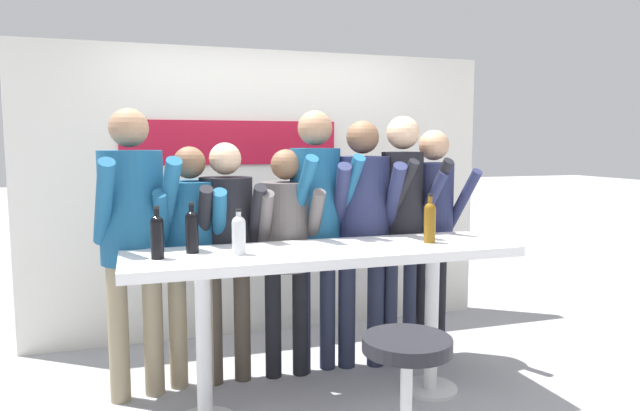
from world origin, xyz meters
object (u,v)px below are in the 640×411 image
(person_center_right, at_px, (316,210))
(person_center_left, at_px, (227,236))
(person_rightmost, at_px, (433,215))
(tasting_table, at_px, (325,272))
(wine_bottle_1, at_px, (157,235))
(person_far_right, at_px, (403,208))
(person_left, at_px, (191,241))
(person_right, at_px, (362,217))
(person_far_left, at_px, (132,222))
(bar_stool, at_px, (406,383))
(wine_bottle_2, at_px, (430,220))
(wine_bottle_0, at_px, (239,233))
(wine_bottle_3, at_px, (192,230))
(person_center, at_px, (287,238))

(person_center_right, bearing_deg, person_center_left, 174.25)
(person_rightmost, bearing_deg, tasting_table, -159.60)
(wine_bottle_1, bearing_deg, person_far_right, 16.20)
(person_left, distance_m, person_far_right, 1.51)
(person_left, xyz_separation_m, person_right, (1.20, -0.03, 0.11))
(person_far_right, bearing_deg, person_far_left, 171.16)
(bar_stool, bearing_deg, wine_bottle_2, 55.21)
(person_center_right, bearing_deg, bar_stool, -94.34)
(person_right, bearing_deg, wine_bottle_0, -140.11)
(person_left, xyz_separation_m, person_center_left, (0.23, -0.01, 0.02))
(person_rightmost, xyz_separation_m, wine_bottle_3, (-1.82, -0.45, 0.04))
(person_left, height_order, person_right, person_right)
(bar_stool, relative_size, person_right, 0.39)
(person_far_right, relative_size, wine_bottle_3, 6.16)
(person_left, height_order, person_center, person_left)
(tasting_table, xyz_separation_m, person_right, (0.46, 0.52, 0.25))
(bar_stool, relative_size, person_far_right, 0.38)
(bar_stool, xyz_separation_m, person_far_left, (-1.25, 1.29, 0.68))
(person_far_left, xyz_separation_m, person_right, (1.56, 0.04, -0.04))
(person_center_left, xyz_separation_m, person_right, (0.97, -0.02, 0.09))
(person_far_right, bearing_deg, person_center_left, 168.40)
(wine_bottle_2, bearing_deg, wine_bottle_3, 175.25)
(person_far_left, bearing_deg, person_far_right, -10.45)
(person_center_left, xyz_separation_m, wine_bottle_2, (1.20, -0.57, 0.13))
(person_left, bearing_deg, person_rightmost, 5.17)
(person_far_right, xyz_separation_m, wine_bottle_3, (-1.53, -0.39, -0.03))
(tasting_table, xyz_separation_m, person_far_right, (0.76, 0.49, 0.31))
(tasting_table, bearing_deg, wine_bottle_1, -179.20)
(tasting_table, relative_size, person_center_right, 1.28)
(person_left, xyz_separation_m, person_center_right, (0.85, -0.01, 0.17))
(person_far_left, height_order, person_left, person_far_left)
(tasting_table, height_order, person_center_left, person_center_left)
(person_center_right, distance_m, person_right, 0.35)
(person_rightmost, height_order, wine_bottle_0, person_rightmost)
(tasting_table, relative_size, person_center_left, 1.45)
(person_far_left, distance_m, person_center, 1.01)
(person_right, relative_size, wine_bottle_3, 6.04)
(wine_bottle_1, bearing_deg, wine_bottle_2, -0.28)
(person_left, distance_m, person_rightmost, 1.78)
(tasting_table, bearing_deg, wine_bottle_2, -1.80)
(bar_stool, height_order, wine_bottle_2, wine_bottle_2)
(person_left, bearing_deg, bar_stool, -51.49)
(person_right, relative_size, wine_bottle_2, 5.71)
(person_center, bearing_deg, wine_bottle_2, -29.52)
(person_far_right, relative_size, wine_bottle_2, 5.82)
(person_center, bearing_deg, bar_stool, -74.55)
(tasting_table, xyz_separation_m, bar_stool, (0.15, -0.81, -0.39))
(person_center, bearing_deg, tasting_table, -74.05)
(wine_bottle_1, bearing_deg, wine_bottle_0, -2.40)
(tasting_table, height_order, wine_bottle_3, wine_bottle_3)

